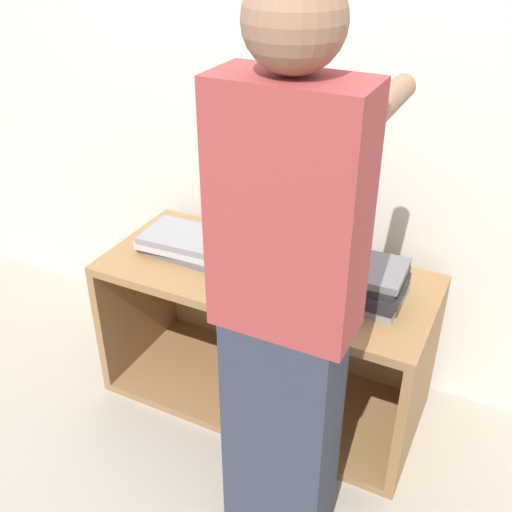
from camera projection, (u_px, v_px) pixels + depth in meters
The scene contains 7 objects.
ground_plane at pixel (234, 439), 2.48m from camera, with size 12.00×12.00×0.00m, color #9E9384.
wall_back at pixel (310, 109), 2.40m from camera, with size 8.00×0.05×2.40m.
cart at pixel (272, 328), 2.59m from camera, with size 1.34×0.59×0.65m.
laptop_open at pixel (272, 255), 2.39m from camera, with size 0.34×0.33×0.24m.
laptop_stack_left at pixel (185, 242), 2.50m from camera, with size 0.36×0.25×0.08m.
laptop_stack_right at pixel (357, 280), 2.20m from camera, with size 0.36×0.26×0.14m.
person at pixel (286, 308), 1.69m from camera, with size 0.40×0.54×1.82m.
Camera 1 is at (0.85, -1.52, 1.92)m, focal length 42.00 mm.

